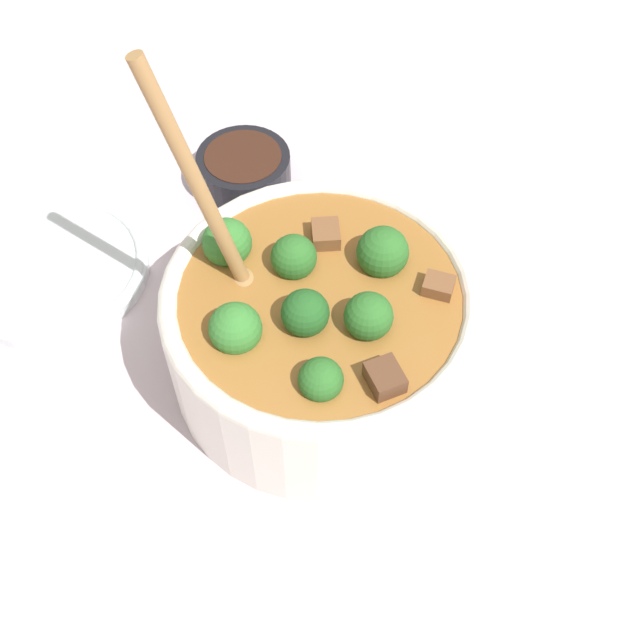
{
  "coord_description": "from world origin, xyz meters",
  "views": [
    {
      "loc": [
        0.38,
        -0.07,
        0.6
      ],
      "look_at": [
        0.0,
        0.0,
        0.07
      ],
      "focal_mm": 45.0,
      "sensor_mm": 36.0,
      "label": 1
    }
  ],
  "objects": [
    {
      "name": "empty_plate",
      "position": [
        -0.15,
        -0.23,
        0.01
      ],
      "size": [
        0.18,
        0.18,
        0.02
      ],
      "color": "white",
      "rests_on": "ground_plane"
    },
    {
      "name": "ground_plane",
      "position": [
        0.0,
        0.0,
        0.0
      ],
      "size": [
        4.0,
        4.0,
        0.0
      ],
      "primitive_type": "plane",
      "color": "silver"
    },
    {
      "name": "stew_bowl",
      "position": [
        -0.0,
        -0.0,
        0.06
      ],
      "size": [
        0.26,
        0.26,
        0.3
      ],
      "color": "white",
      "rests_on": "ground_plane"
    },
    {
      "name": "condiment_bowl",
      "position": [
        -0.24,
        -0.04,
        0.02
      ],
      "size": [
        0.1,
        0.1,
        0.04
      ],
      "color": "black",
      "rests_on": "ground_plane"
    }
  ]
}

